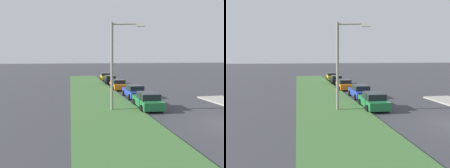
# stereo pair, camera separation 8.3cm
# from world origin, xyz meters

# --- Properties ---
(grass_median) EXTENTS (60.00, 6.00, 0.12)m
(grass_median) POSITION_xyz_m (10.00, 8.43, 0.06)
(grass_median) COLOR #3D6633
(grass_median) RESTS_ON ground
(parked_car_green) EXTENTS (4.40, 2.21, 1.47)m
(parked_car_green) POSITION_xyz_m (6.22, 4.55, 0.72)
(parked_car_green) COLOR #1E6B38
(parked_car_green) RESTS_ON ground
(parked_car_blue) EXTENTS (4.32, 2.05, 1.47)m
(parked_car_blue) POSITION_xyz_m (11.51, 4.20, 0.72)
(parked_car_blue) COLOR #23389E
(parked_car_blue) RESTS_ON ground
(parked_car_orange) EXTENTS (4.34, 2.10, 1.47)m
(parked_car_orange) POSITION_xyz_m (17.88, 4.65, 0.72)
(parked_car_orange) COLOR orange
(parked_car_orange) RESTS_ON ground
(parked_car_black) EXTENTS (4.36, 2.14, 1.47)m
(parked_car_black) POSITION_xyz_m (24.59, 4.59, 0.72)
(parked_car_black) COLOR black
(parked_car_black) RESTS_ON ground
(parked_car_yellow) EXTENTS (4.38, 2.18, 1.47)m
(parked_car_yellow) POSITION_xyz_m (30.97, 4.38, 0.72)
(parked_car_yellow) COLOR gold
(parked_car_yellow) RESTS_ON ground
(streetlight) EXTENTS (1.06, 2.81, 7.50)m
(streetlight) POSITION_xyz_m (5.89, 7.55, 4.39)
(streetlight) COLOR gray
(streetlight) RESTS_ON ground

